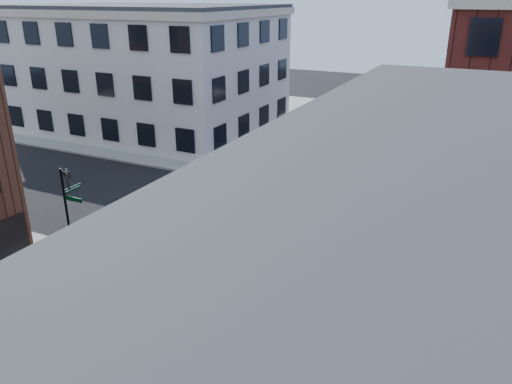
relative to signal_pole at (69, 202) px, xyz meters
name	(u,v)px	position (x,y,z in m)	size (l,w,h in m)	color
ground	(255,228)	(6.72, 6.68, -2.86)	(120.00, 120.00, 0.00)	black
sidewalk_nw	(167,114)	(-14.28, 27.68, -2.78)	(30.00, 30.00, 0.15)	gray
building_nw	(149,70)	(-12.28, 22.68, 2.64)	(22.00, 16.00, 11.00)	silver
tree_near	(430,145)	(14.28, 16.65, 0.30)	(2.69, 2.69, 4.49)	black
tree_far	(441,128)	(14.28, 22.65, 0.02)	(2.43, 2.43, 4.07)	black
signal_pole	(69,202)	(0.00, 0.00, 0.00)	(1.29, 1.24, 4.60)	black
box_truck	(422,269)	(16.10, 2.62, -0.90)	(8.43, 2.99, 3.76)	white
traffic_cone	(148,256)	(3.70, 0.98, -2.49)	(0.49, 0.49, 0.77)	#DA4609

